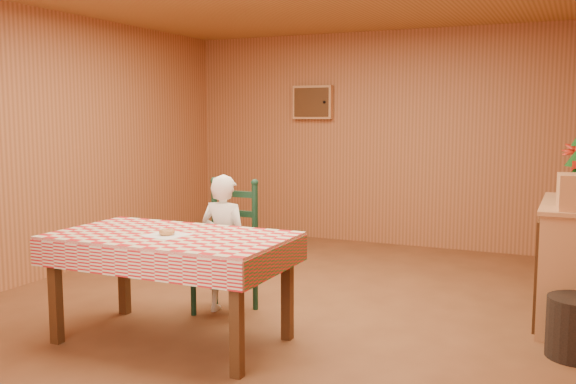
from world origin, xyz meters
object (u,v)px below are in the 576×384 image
(ladder_chair, at_px, (228,250))
(seated_child, at_px, (224,244))
(shelf_unit, at_px, (576,262))
(dining_table, at_px, (171,246))

(ladder_chair, relative_size, seated_child, 0.96)
(seated_child, xyz_separation_m, shelf_unit, (2.57, 0.92, -0.10))
(dining_table, xyz_separation_m, shelf_unit, (2.57, 1.65, -0.22))
(ladder_chair, bearing_deg, dining_table, -90.00)
(seated_child, height_order, shelf_unit, seated_child)
(dining_table, bearing_deg, ladder_chair, 90.00)
(dining_table, relative_size, seated_child, 1.47)
(ladder_chair, relative_size, shelf_unit, 0.87)
(seated_child, relative_size, shelf_unit, 0.91)
(seated_child, bearing_deg, shelf_unit, -160.38)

